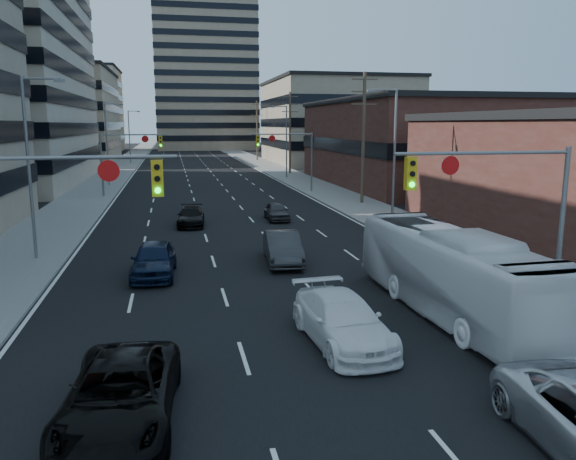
# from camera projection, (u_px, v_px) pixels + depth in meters

# --- Properties ---
(road_surface) EXTENTS (18.00, 300.00, 0.02)m
(road_surface) POSITION_uv_depth(u_px,v_px,m) (187.00, 152.00, 136.15)
(road_surface) COLOR black
(road_surface) RESTS_ON ground
(sidewalk_left) EXTENTS (5.00, 300.00, 0.15)m
(sidewalk_left) POSITION_uv_depth(u_px,v_px,m) (138.00, 153.00, 133.85)
(sidewalk_left) COLOR slate
(sidewalk_left) RESTS_ON ground
(sidewalk_right) EXTENTS (5.00, 300.00, 0.15)m
(sidewalk_right) POSITION_uv_depth(u_px,v_px,m) (234.00, 152.00, 138.42)
(sidewalk_right) COLOR slate
(sidewalk_right) RESTS_ON ground
(office_left_far) EXTENTS (20.00, 30.00, 16.00)m
(office_left_far) POSITION_uv_depth(u_px,v_px,m) (55.00, 117.00, 101.02)
(office_left_far) COLOR gray
(office_left_far) RESTS_ON ground
(storefront_right_mid) EXTENTS (20.00, 30.00, 9.00)m
(storefront_right_mid) POSITION_uv_depth(u_px,v_px,m) (422.00, 145.00, 63.11)
(storefront_right_mid) COLOR #472119
(storefront_right_mid) RESTS_ON ground
(office_right_far) EXTENTS (22.00, 28.00, 14.00)m
(office_right_far) POSITION_uv_depth(u_px,v_px,m) (335.00, 123.00, 99.40)
(office_right_far) COLOR gray
(office_right_far) RESTS_ON ground
(apartment_tower) EXTENTS (26.00, 26.00, 58.00)m
(apartment_tower) POSITION_uv_depth(u_px,v_px,m) (204.00, 40.00, 151.20)
(apartment_tower) COLOR gray
(apartment_tower) RESTS_ON ground
(bg_block_left) EXTENTS (24.00, 24.00, 20.00)m
(bg_block_left) POSITION_uv_depth(u_px,v_px,m) (69.00, 111.00, 138.34)
(bg_block_left) COLOR #ADA089
(bg_block_left) RESTS_ON ground
(bg_block_right) EXTENTS (22.00, 22.00, 12.00)m
(bg_block_right) POSITION_uv_depth(u_px,v_px,m) (315.00, 127.00, 141.40)
(bg_block_right) COLOR gray
(bg_block_right) RESTS_ON ground
(signal_near_left) EXTENTS (6.59, 0.33, 6.00)m
(signal_near_left) POSITION_uv_depth(u_px,v_px,m) (42.00, 208.00, 16.46)
(signal_near_left) COLOR slate
(signal_near_left) RESTS_ON ground
(signal_near_right) EXTENTS (6.59, 0.33, 6.00)m
(signal_near_right) POSITION_uv_depth(u_px,v_px,m) (500.00, 196.00, 19.43)
(signal_near_right) COLOR slate
(signal_near_right) RESTS_ON ground
(signal_far_left) EXTENTS (6.09, 0.33, 6.00)m
(signal_far_left) POSITION_uv_depth(u_px,v_px,m) (127.00, 151.00, 52.03)
(signal_far_left) COLOR slate
(signal_far_left) RESTS_ON ground
(signal_far_right) EXTENTS (6.09, 0.33, 6.00)m
(signal_far_right) POSITION_uv_depth(u_px,v_px,m) (289.00, 150.00, 55.08)
(signal_far_right) COLOR slate
(signal_far_right) RESTS_ON ground
(utility_pole_block) EXTENTS (2.20, 0.28, 11.00)m
(utility_pole_block) POSITION_uv_depth(u_px,v_px,m) (363.00, 136.00, 47.05)
(utility_pole_block) COLOR #4C3D2D
(utility_pole_block) RESTS_ON ground
(utility_pole_midblock) EXTENTS (2.20, 0.28, 11.00)m
(utility_pole_midblock) POSITION_uv_depth(u_px,v_px,m) (290.00, 131.00, 75.92)
(utility_pole_midblock) COLOR #4C3D2D
(utility_pole_midblock) RESTS_ON ground
(utility_pole_distant) EXTENTS (2.20, 0.28, 11.00)m
(utility_pole_distant) POSITION_uv_depth(u_px,v_px,m) (257.00, 129.00, 104.78)
(utility_pole_distant) COLOR #4C3D2D
(utility_pole_distant) RESTS_ON ground
(streetlight_left_near) EXTENTS (2.03, 0.22, 9.00)m
(streetlight_left_near) POSITION_uv_depth(u_px,v_px,m) (32.00, 160.00, 27.31)
(streetlight_left_near) COLOR slate
(streetlight_left_near) RESTS_ON ground
(streetlight_left_mid) EXTENTS (2.03, 0.22, 9.00)m
(streetlight_left_mid) POSITION_uv_depth(u_px,v_px,m) (108.00, 140.00, 60.99)
(streetlight_left_mid) COLOR slate
(streetlight_left_mid) RESTS_ON ground
(streetlight_left_far) EXTENTS (2.03, 0.22, 9.00)m
(streetlight_left_far) POSITION_uv_depth(u_px,v_px,m) (130.00, 134.00, 94.66)
(streetlight_left_far) COLOR slate
(streetlight_left_far) RESTS_ON ground
(streetlight_right_near) EXTENTS (2.03, 0.22, 9.00)m
(streetlight_right_near) POSITION_uv_depth(u_px,v_px,m) (392.00, 151.00, 36.23)
(streetlight_right_near) COLOR slate
(streetlight_right_near) RESTS_ON ground
(streetlight_right_far) EXTENTS (2.03, 0.22, 9.00)m
(streetlight_right_far) POSITION_uv_depth(u_px,v_px,m) (285.00, 138.00, 69.91)
(streetlight_right_far) COLOR slate
(streetlight_right_far) RESTS_ON ground
(black_pickup) EXTENTS (2.82, 5.43, 1.46)m
(black_pickup) POSITION_uv_depth(u_px,v_px,m) (120.00, 395.00, 12.71)
(black_pickup) COLOR black
(black_pickup) RESTS_ON ground
(white_van) EXTENTS (2.49, 5.35, 1.51)m
(white_van) POSITION_uv_depth(u_px,v_px,m) (342.00, 320.00, 17.46)
(white_van) COLOR white
(white_van) RESTS_ON ground
(transit_bus) EXTENTS (2.89, 11.18, 3.10)m
(transit_bus) POSITION_uv_depth(u_px,v_px,m) (452.00, 273.00, 20.00)
(transit_bus) COLOR white
(transit_bus) RESTS_ON ground
(sedan_blue) EXTENTS (2.12, 4.71, 1.57)m
(sedan_blue) POSITION_uv_depth(u_px,v_px,m) (154.00, 259.00, 25.19)
(sedan_blue) COLOR black
(sedan_blue) RESTS_ON ground
(sedan_grey_center) EXTENTS (2.00, 4.77, 1.53)m
(sedan_grey_center) POSITION_uv_depth(u_px,v_px,m) (283.00, 248.00, 27.62)
(sedan_grey_center) COLOR #2E2E30
(sedan_grey_center) RESTS_ON ground
(sedan_black_far) EXTENTS (2.06, 4.42, 1.25)m
(sedan_black_far) POSITION_uv_depth(u_px,v_px,m) (191.00, 217.00, 37.83)
(sedan_black_far) COLOR black
(sedan_black_far) RESTS_ON ground
(sedan_grey_right) EXTENTS (1.54, 3.73, 1.26)m
(sedan_grey_right) POSITION_uv_depth(u_px,v_px,m) (277.00, 211.00, 40.07)
(sedan_grey_right) COLOR #313133
(sedan_grey_right) RESTS_ON ground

